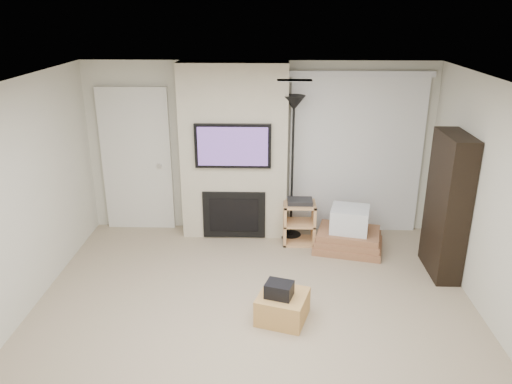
{
  "coord_description": "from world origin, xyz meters",
  "views": [
    {
      "loc": [
        0.16,
        -4.27,
        3.2
      ],
      "look_at": [
        0.0,
        1.2,
        1.15
      ],
      "focal_mm": 35.0,
      "sensor_mm": 36.0,
      "label": 1
    }
  ],
  "objects_px": {
    "floor_lamp": "(293,128)",
    "bookshelf": "(447,206)",
    "ottoman": "(283,307)",
    "av_stand": "(299,220)",
    "box_stack": "(349,233)"
  },
  "relations": [
    {
      "from": "floor_lamp",
      "to": "bookshelf",
      "type": "relative_size",
      "value": 1.15
    },
    {
      "from": "floor_lamp",
      "to": "bookshelf",
      "type": "bearing_deg",
      "value": -27.45
    },
    {
      "from": "ottoman",
      "to": "av_stand",
      "type": "relative_size",
      "value": 0.76
    },
    {
      "from": "ottoman",
      "to": "floor_lamp",
      "type": "relative_size",
      "value": 0.24
    },
    {
      "from": "av_stand",
      "to": "box_stack",
      "type": "distance_m",
      "value": 0.71
    },
    {
      "from": "av_stand",
      "to": "ottoman",
      "type": "bearing_deg",
      "value": -98.2
    },
    {
      "from": "av_stand",
      "to": "box_stack",
      "type": "bearing_deg",
      "value": -15.58
    },
    {
      "from": "av_stand",
      "to": "bookshelf",
      "type": "xyz_separation_m",
      "value": [
        1.75,
        -0.78,
        0.55
      ]
    },
    {
      "from": "floor_lamp",
      "to": "box_stack",
      "type": "xyz_separation_m",
      "value": [
        0.79,
        -0.38,
        -1.4
      ]
    },
    {
      "from": "ottoman",
      "to": "box_stack",
      "type": "height_order",
      "value": "box_stack"
    },
    {
      "from": "av_stand",
      "to": "box_stack",
      "type": "height_order",
      "value": "av_stand"
    },
    {
      "from": "ottoman",
      "to": "floor_lamp",
      "type": "bearing_deg",
      "value": 85.51
    },
    {
      "from": "floor_lamp",
      "to": "box_stack",
      "type": "relative_size",
      "value": 1.98
    },
    {
      "from": "ottoman",
      "to": "bookshelf",
      "type": "height_order",
      "value": "bookshelf"
    },
    {
      "from": "ottoman",
      "to": "box_stack",
      "type": "xyz_separation_m",
      "value": [
        0.95,
        1.7,
        0.08
      ]
    }
  ]
}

